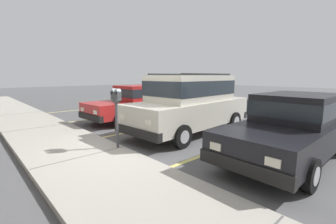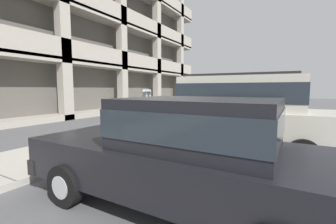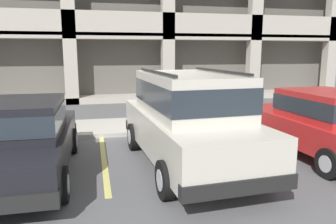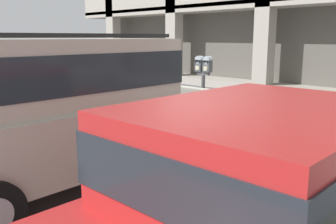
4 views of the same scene
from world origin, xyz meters
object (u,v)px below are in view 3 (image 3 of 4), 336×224
object	(u,v)px
silver_suv	(188,116)
red_sedan	(22,137)
parking_meter_near	(158,92)
dark_hatchback	(321,121)

from	to	relation	value
silver_suv	red_sedan	world-z (taller)	silver_suv
red_sedan	parking_meter_near	bearing A→B (deg)	41.96
silver_suv	dark_hatchback	size ratio (longest dim) A/B	1.07
red_sedan	parking_meter_near	xyz separation A→B (m)	(3.22, 2.85, 0.43)
parking_meter_near	silver_suv	bearing A→B (deg)	-88.82
red_sedan	dark_hatchback	distance (m)	6.47
dark_hatchback	parking_meter_near	bearing A→B (deg)	135.61
silver_suv	red_sedan	bearing A→B (deg)	176.34
silver_suv	parking_meter_near	world-z (taller)	silver_suv
parking_meter_near	dark_hatchback	bearing A→B (deg)	-41.87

